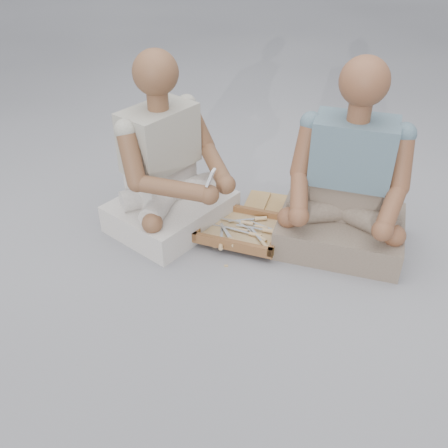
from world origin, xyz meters
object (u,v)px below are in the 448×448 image
at_px(carved_panel, 292,216).
at_px(companion, 347,189).
at_px(craftsman, 168,172).
at_px(tool_tray, 241,229).

height_order(carved_panel, companion, companion).
xyz_separation_m(carved_panel, craftsman, (-0.63, -0.33, 0.32)).
relative_size(carved_panel, tool_tray, 1.23).
xyz_separation_m(craftsman, companion, (0.93, 0.22, -0.00)).
height_order(craftsman, companion, companion).
relative_size(carved_panel, companion, 0.58).
bearing_deg(companion, tool_tray, 13.99).
xyz_separation_m(carved_panel, tool_tray, (-0.20, -0.30, 0.04)).
relative_size(craftsman, companion, 0.98).
bearing_deg(tool_tray, carved_panel, 56.31).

